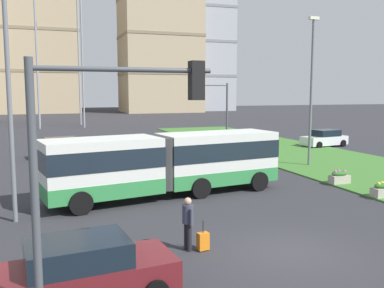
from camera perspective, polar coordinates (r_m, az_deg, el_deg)
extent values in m
plane|color=#2D2D33|center=(14.36, 12.99, -13.89)|extent=(260.00, 260.00, 0.00)
cube|color=#3D752D|center=(29.39, 23.07, -3.41)|extent=(10.00, 70.00, 0.08)
cube|color=silver|center=(21.98, 3.36, -1.76)|extent=(6.28, 3.28, 2.55)
cube|color=#338C47|center=(22.14, 3.34, -4.13)|extent=(6.30, 3.30, 0.70)
cube|color=#19232D|center=(21.92, 3.37, -0.66)|extent=(6.33, 3.32, 0.90)
cube|color=silver|center=(19.54, -12.10, -3.02)|extent=(5.55, 3.36, 2.55)
cube|color=#338C47|center=(19.72, -12.03, -5.67)|extent=(5.58, 3.39, 0.70)
cube|color=#19232D|center=(19.47, -12.13, -1.79)|extent=(5.60, 3.41, 0.90)
cylinder|color=#383838|center=(20.64, -3.85, -2.34)|extent=(2.40, 2.40, 2.45)
cylinder|color=black|center=(24.16, 5.54, -3.93)|extent=(1.03, 0.41, 1.00)
cylinder|color=black|center=(22.14, 9.02, -5.00)|extent=(1.03, 0.41, 1.00)
cylinder|color=black|center=(22.55, -1.80, -4.69)|extent=(1.03, 0.41, 1.00)
cylinder|color=black|center=(20.37, 1.21, -5.97)|extent=(1.03, 0.41, 1.00)
cylinder|color=black|center=(20.64, -16.52, -6.09)|extent=(1.03, 0.45, 1.00)
cylinder|color=black|center=(18.28, -14.76, -7.72)|extent=(1.03, 0.45, 1.00)
sphere|color=#F9EFC6|center=(24.50, 8.40, -3.11)|extent=(0.24, 0.24, 0.24)
sphere|color=#F9EFC6|center=(23.08, 10.98, -3.79)|extent=(0.24, 0.24, 0.24)
cube|color=silver|center=(41.38, 17.39, 0.47)|extent=(4.62, 2.44, 0.80)
cube|color=black|center=(41.42, 17.57, 1.45)|extent=(2.60, 2.02, 0.60)
cylinder|color=black|center=(39.73, 16.77, -0.14)|extent=(0.67, 0.31, 0.64)
cylinder|color=black|center=(41.01, 15.00, 0.13)|extent=(0.67, 0.31, 0.64)
cylinder|color=black|center=(41.88, 19.69, 0.10)|extent=(0.67, 0.31, 0.64)
cylinder|color=black|center=(43.10, 17.93, 0.36)|extent=(0.67, 0.31, 0.64)
cube|color=black|center=(34.45, -17.01, -0.78)|extent=(4.61, 2.39, 0.80)
cube|color=black|center=(34.34, -17.30, 0.36)|extent=(2.59, 1.99, 0.60)
cylinder|color=black|center=(35.64, -14.88, -0.87)|extent=(0.66, 0.31, 0.64)
cylinder|color=black|center=(33.90, -14.23, -1.25)|extent=(0.66, 0.31, 0.64)
cylinder|color=black|center=(35.14, -19.66, -1.16)|extent=(0.66, 0.31, 0.64)
cylinder|color=black|center=(33.37, -19.25, -1.56)|extent=(0.66, 0.31, 0.64)
cube|color=maroon|center=(11.07, -14.25, -17.20)|extent=(4.56, 2.22, 0.80)
cube|color=black|center=(10.78, -15.18, -13.88)|extent=(2.53, 1.91, 0.60)
cylinder|color=black|center=(12.30, -7.89, -15.83)|extent=(0.66, 0.28, 0.64)
cylinder|color=black|center=(11.86, -22.54, -17.21)|extent=(0.66, 0.28, 0.64)
cylinder|color=black|center=(13.86, -0.38, -12.50)|extent=(0.16, 0.16, 0.90)
cylinder|color=black|center=(14.03, -0.76, -12.26)|extent=(0.16, 0.16, 0.90)
cylinder|color=#383D51|center=(13.71, -0.57, -9.42)|extent=(0.36, 0.36, 0.60)
sphere|color=tan|center=(13.60, -0.58, -7.72)|extent=(0.24, 0.24, 0.24)
cylinder|color=#383D51|center=(13.52, -0.10, -9.88)|extent=(0.10, 0.10, 0.55)
cylinder|color=#383D51|center=(13.93, -1.03, -9.37)|extent=(0.10, 0.10, 0.55)
cube|color=orange|center=(13.95, 1.50, -12.97)|extent=(0.39, 0.29, 0.56)
cylinder|color=black|center=(13.79, 1.50, -11.06)|extent=(0.03, 0.03, 0.40)
cube|color=#B7AD9E|center=(22.40, 24.34, -5.93)|extent=(1.10, 0.56, 0.44)
ellipsoid|color=#2D6B28|center=(22.34, 24.39, -5.13)|extent=(0.99, 0.50, 0.28)
sphere|color=yellow|center=(22.13, 23.87, -4.95)|extent=(0.20, 0.20, 0.20)
sphere|color=yellow|center=(22.37, 24.26, -4.84)|extent=(0.20, 0.20, 0.20)
cube|color=#B7AD9E|center=(24.74, 19.25, -4.51)|extent=(1.10, 0.56, 0.44)
ellipsoid|color=#2D6B28|center=(24.68, 19.28, -3.78)|extent=(0.99, 0.50, 0.28)
sphere|color=#D14C99|center=(24.49, 18.78, -3.60)|extent=(0.20, 0.20, 0.20)
sphere|color=#D14C99|center=(24.72, 19.17, -3.52)|extent=(0.20, 0.20, 0.20)
sphere|color=#D14C99|center=(24.79, 19.88, -3.52)|extent=(0.20, 0.20, 0.20)
cylinder|color=#474C51|center=(8.58, -20.36, -8.45)|extent=(0.16, 0.16, 5.72)
cylinder|color=#474C51|center=(8.44, -8.93, 9.89)|extent=(3.53, 0.10, 0.10)
cube|color=black|center=(8.81, 0.60, 8.55)|extent=(0.28, 0.28, 0.80)
sphere|color=red|center=(8.82, 0.60, 10.17)|extent=(0.16, 0.16, 0.16)
sphere|color=yellow|center=(8.81, 0.60, 8.48)|extent=(0.16, 0.16, 0.16)
sphere|color=green|center=(8.81, 0.59, 6.79)|extent=(0.16, 0.16, 0.16)
cylinder|color=#474C51|center=(36.51, 4.73, 3.61)|extent=(0.16, 0.16, 5.83)
cylinder|color=#474C51|center=(35.83, 2.44, 7.91)|extent=(3.16, 0.10, 0.10)
cube|color=black|center=(35.38, 0.50, 7.60)|extent=(0.28, 0.28, 0.80)
sphere|color=red|center=(35.38, 0.50, 8.01)|extent=(0.16, 0.16, 0.16)
sphere|color=yellow|center=(35.38, 0.50, 7.59)|extent=(0.16, 0.16, 0.16)
sphere|color=green|center=(35.37, 0.50, 7.16)|extent=(0.16, 0.16, 0.16)
cylinder|color=slate|center=(17.59, -23.40, 5.18)|extent=(0.18, 0.18, 9.38)
cylinder|color=slate|center=(29.90, 15.78, 6.46)|extent=(0.18, 0.18, 9.84)
cube|color=white|center=(30.29, 16.11, 16.00)|extent=(0.70, 0.28, 0.20)
cube|color=tan|center=(113.31, -20.04, 13.71)|extent=(18.25, 17.72, 38.10)
cube|color=#85765B|center=(112.55, -19.84, 9.07)|extent=(18.45, 17.92, 0.70)
cube|color=#85765B|center=(113.36, -20.05, 13.89)|extent=(18.45, 17.92, 0.70)
cube|color=tan|center=(109.32, -4.36, 14.04)|extent=(19.04, 14.34, 36.86)
cube|color=#85765B|center=(108.59, -4.31, 9.39)|extent=(19.24, 14.54, 0.70)
cube|color=#85765B|center=(109.36, -4.36, 14.22)|extent=(19.24, 14.54, 0.70)
cube|color=#9EA3AD|center=(120.39, 0.20, 13.19)|extent=(18.33, 17.64, 35.94)
cube|color=gray|center=(119.78, 0.20, 9.08)|extent=(18.53, 17.84, 0.70)
cube|color=gray|center=(120.43, 0.20, 13.36)|extent=(18.53, 17.84, 0.70)
cube|color=gray|center=(121.74, 0.20, 17.56)|extent=(18.53, 17.84, 0.70)
cylinder|color=gray|center=(68.64, -15.13, 14.48)|extent=(0.24, 0.24, 28.50)
cylinder|color=gray|center=(68.43, -20.30, 14.32)|extent=(0.24, 0.24, 28.50)
cylinder|color=gray|center=(62.72, -14.70, 15.22)|extent=(0.24, 0.24, 28.50)
cylinder|color=gray|center=(62.49, -20.39, 15.05)|extent=(0.24, 0.24, 28.50)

